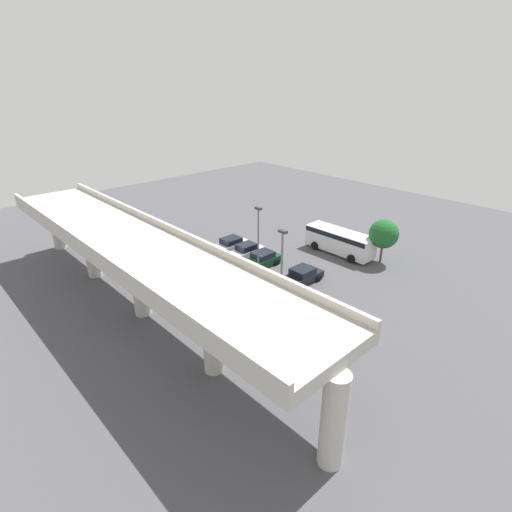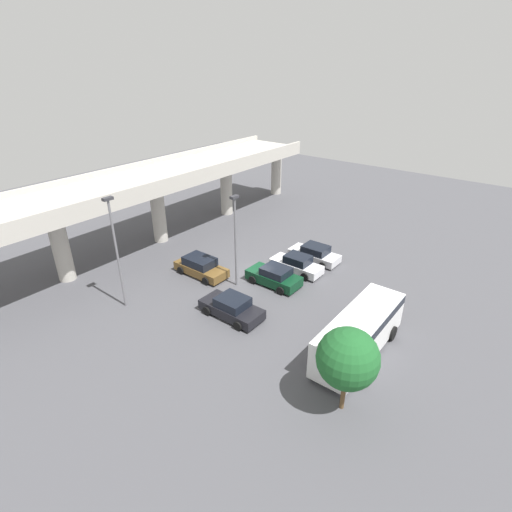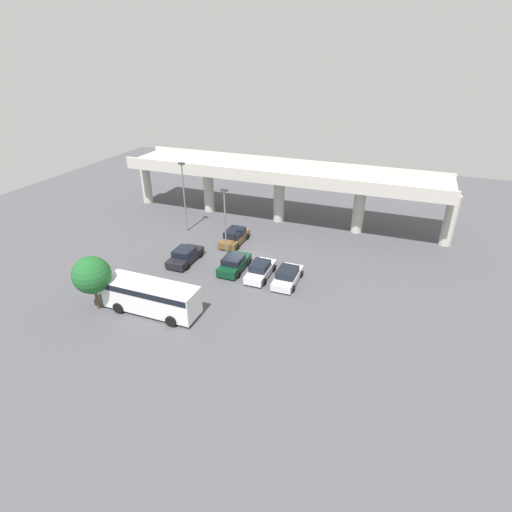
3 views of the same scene
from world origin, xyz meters
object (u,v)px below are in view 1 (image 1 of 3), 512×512
Objects in this scene: parked_car_3 at (246,251)px; lamp_post_mid_lot at (258,238)px; parked_car_2 at (262,260)px; parked_car_4 at (231,244)px; shuttle_bus at (340,240)px; lamp_post_near_aisle at (282,273)px; parked_car_1 at (235,285)px; tree_front_left at (384,234)px; parked_car_0 at (302,276)px.

lamp_post_mid_lot is at bearing 61.53° from parked_car_3.
parked_car_2 reaches higher than parked_car_4.
lamp_post_near_aisle is at bearing -70.03° from shuttle_bus.
shuttle_bus is (-3.55, -8.91, 0.86)m from parked_car_2.
parked_car_2 is 0.98× the size of parked_car_3.
lamp_post_mid_lot is at bearing 39.62° from parked_car_2.
lamp_post_near_aisle is (-5.72, 15.73, 3.27)m from shuttle_bus.
parked_car_2 is (2.49, -5.79, -0.02)m from parked_car_1.
lamp_post_mid_lot is at bearing 70.25° from parked_car_4.
parked_car_4 is 0.94× the size of tree_front_left.
parked_car_1 is at bearing -26.09° from parked_car_0.
lamp_post_near_aisle is (-6.78, 1.04, 4.11)m from parked_car_1.
parked_car_2 is at bearing -50.38° from lamp_post_mid_lot.
tree_front_left is (-13.79, -9.81, 2.59)m from parked_car_4.
parked_car_2 is 2.89m from parked_car_3.
parked_car_3 is (2.88, -0.27, -0.02)m from parked_car_2.
tree_front_left reaches higher than parked_car_1.
lamp_post_mid_lot is 1.54× the size of tree_front_left.
parked_car_2 is at bearing -87.58° from parked_car_0.
parked_car_1 is 7.99m from lamp_post_near_aisle.
parked_car_3 reaches higher than parked_car_0.
shuttle_bus is at bearing 143.35° from parked_car_3.
parked_car_0 is 6.70m from parked_car_1.
shuttle_bus is (-1.06, -14.70, 0.84)m from parked_car_1.
parked_car_3 is at bearing -90.30° from parked_car_0.
parked_car_3 is 0.60× the size of lamp_post_mid_lot.
tree_front_left is (-11.02, -9.92, 2.56)m from parked_car_3.
parked_car_3 is at bearing -28.47° from lamp_post_mid_lot.
lamp_post_mid_lot is at bearing -31.49° from lamp_post_near_aisle.
parked_car_2 is at bearing 86.08° from parked_car_4.
parked_car_4 is (8.14, -6.17, -0.07)m from parked_car_1.
tree_front_left is (-6.21, -12.53, -1.14)m from lamp_post_mid_lot.
parked_car_4 is at bearing -137.18° from shuttle_bus.
parked_car_0 is at bearing 89.19° from parked_car_4.
parked_car_4 is 8.88m from lamp_post_mid_lot.
lamp_post_near_aisle is at bearing 53.61° from parked_car_2.
parked_car_2 is 12.23m from lamp_post_near_aisle.
parked_car_1 is 1.07× the size of parked_car_2.
parked_car_4 is at bearing -93.92° from parked_car_2.
parked_car_3 is 0.99× the size of parked_car_4.
parked_car_0 is 0.56× the size of lamp_post_near_aisle.
lamp_post_near_aisle reaches higher than parked_car_3.
parked_car_3 is 0.54× the size of lamp_post_near_aisle.
parked_car_0 is at bearing 92.42° from parked_car_2.
parked_car_0 is at bearing -77.74° from shuttle_bus.
lamp_post_near_aisle reaches higher than parked_car_0.
lamp_post_mid_lot is (0.55, -3.45, 3.66)m from parked_car_1.
parked_car_1 is at bearing 99.12° from lamp_post_mid_lot.
parked_car_1 is at bearing -8.72° from lamp_post_near_aisle.
lamp_post_mid_lot is (1.61, 11.24, 2.82)m from shuttle_bus.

